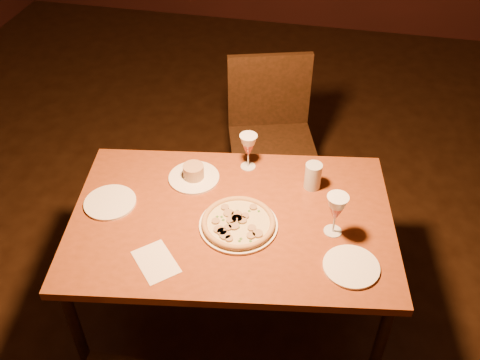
# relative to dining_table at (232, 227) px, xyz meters

# --- Properties ---
(floor) EXTENTS (7.00, 7.00, 0.00)m
(floor) POSITION_rel_dining_table_xyz_m (0.03, -0.02, -0.66)
(floor) COLOR black
(floor) RESTS_ON ground
(dining_table) EXTENTS (1.46, 1.06, 0.72)m
(dining_table) POSITION_rel_dining_table_xyz_m (0.00, 0.00, 0.00)
(dining_table) COLOR brown
(dining_table) RESTS_ON floor
(chair_far) EXTENTS (0.57, 0.57, 0.95)m
(chair_far) POSITION_rel_dining_table_xyz_m (0.03, 0.86, -0.12)
(chair_far) COLOR black
(chair_far) RESTS_ON floor
(pizza_plate) EXTENTS (0.32, 0.32, 0.04)m
(pizza_plate) POSITION_rel_dining_table_xyz_m (0.04, -0.05, 0.08)
(pizza_plate) COLOR white
(pizza_plate) RESTS_ON dining_table
(ramekin_saucer) EXTENTS (0.23, 0.23, 0.07)m
(ramekin_saucer) POSITION_rel_dining_table_xyz_m (-0.22, 0.21, 0.09)
(ramekin_saucer) COLOR white
(ramekin_saucer) RESTS_ON dining_table
(wine_glass_far) EXTENTS (0.08, 0.08, 0.18)m
(wine_glass_far) POSITION_rel_dining_table_xyz_m (0.00, 0.34, 0.15)
(wine_glass_far) COLOR #B24B4A
(wine_glass_far) RESTS_ON dining_table
(wine_glass_right) EXTENTS (0.09, 0.09, 0.19)m
(wine_glass_right) POSITION_rel_dining_table_xyz_m (0.42, 0.00, 0.16)
(wine_glass_right) COLOR #B24B4A
(wine_glass_right) RESTS_ON dining_table
(water_tumbler) EXTENTS (0.07, 0.07, 0.12)m
(water_tumbler) POSITION_rel_dining_table_xyz_m (0.31, 0.26, 0.13)
(water_tumbler) COLOR #B4BFC5
(water_tumbler) RESTS_ON dining_table
(side_plate_left) EXTENTS (0.22, 0.22, 0.01)m
(side_plate_left) POSITION_rel_dining_table_xyz_m (-0.53, -0.03, 0.07)
(side_plate_left) COLOR white
(side_plate_left) RESTS_ON dining_table
(side_plate_near) EXTENTS (0.21, 0.21, 0.01)m
(side_plate_near) POSITION_rel_dining_table_xyz_m (0.50, -0.17, 0.07)
(side_plate_near) COLOR white
(side_plate_near) RESTS_ON dining_table
(menu_card) EXTENTS (0.23, 0.23, 0.00)m
(menu_card) POSITION_rel_dining_table_xyz_m (-0.23, -0.30, 0.06)
(menu_card) COLOR white
(menu_card) RESTS_ON dining_table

